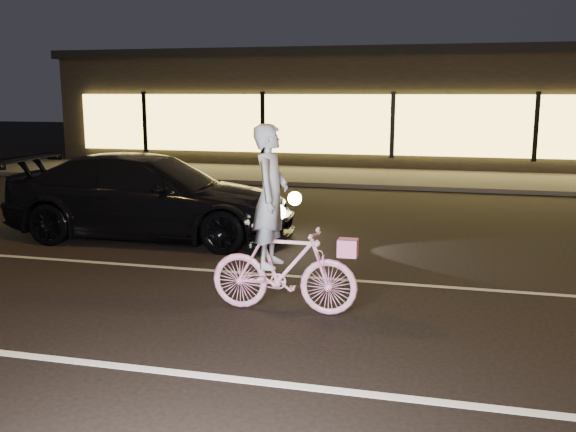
# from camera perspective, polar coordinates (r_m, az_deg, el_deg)

# --- Properties ---
(ground) EXTENTS (90.00, 90.00, 0.00)m
(ground) POSITION_cam_1_polar(r_m,az_deg,el_deg) (7.62, -0.97, -9.66)
(ground) COLOR black
(ground) RESTS_ON ground
(lane_stripe_near) EXTENTS (60.00, 0.12, 0.01)m
(lane_stripe_near) POSITION_cam_1_polar(r_m,az_deg,el_deg) (6.30, -4.63, -14.27)
(lane_stripe_near) COLOR silver
(lane_stripe_near) RESTS_ON ground
(lane_stripe_far) EXTENTS (60.00, 0.10, 0.01)m
(lane_stripe_far) POSITION_cam_1_polar(r_m,az_deg,el_deg) (9.46, 2.19, -5.49)
(lane_stripe_far) COLOR gray
(lane_stripe_far) RESTS_ON ground
(sidewalk) EXTENTS (30.00, 4.00, 0.12)m
(sidewalk) POSITION_cam_1_polar(r_m,az_deg,el_deg) (20.14, 8.69, 3.36)
(sidewalk) COLOR #383533
(sidewalk) RESTS_ON ground
(storefront) EXTENTS (25.40, 8.42, 4.20)m
(storefront) POSITION_cam_1_polar(r_m,az_deg,el_deg) (25.92, 10.12, 9.62)
(storefront) COLOR black
(storefront) RESTS_ON ground
(cyclist) EXTENTS (1.84, 0.63, 2.32)m
(cyclist) POSITION_cam_1_polar(r_m,az_deg,el_deg) (7.83, -0.71, -2.78)
(cyclist) COLOR #DC2D84
(cyclist) RESTS_ON ground
(sedan) EXTENTS (5.46, 2.40, 1.56)m
(sedan) POSITION_cam_1_polar(r_m,az_deg,el_deg) (12.15, -12.07, 1.70)
(sedan) COLOR black
(sedan) RESTS_ON ground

